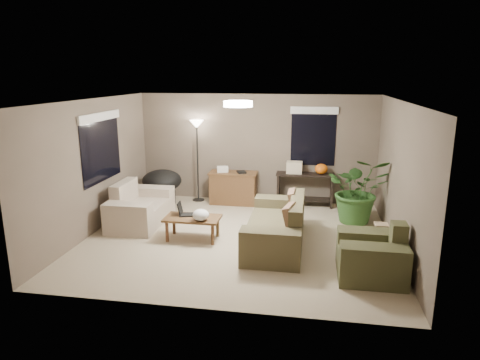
% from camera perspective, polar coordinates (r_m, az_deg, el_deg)
% --- Properties ---
extents(room_shell, '(5.50, 5.50, 5.50)m').
position_cam_1_polar(room_shell, '(7.59, -0.25, 1.11)').
color(room_shell, '#C2B190').
rests_on(room_shell, ground).
extents(main_sofa, '(0.95, 2.20, 0.85)m').
position_cam_1_polar(main_sofa, '(7.60, 5.07, -6.46)').
color(main_sofa, brown).
rests_on(main_sofa, ground).
extents(throw_pillows, '(0.32, 1.37, 0.47)m').
position_cam_1_polar(throw_pillows, '(7.47, 7.08, -3.99)').
color(throw_pillows, '#8C7251').
rests_on(throw_pillows, main_sofa).
extents(loveseat, '(0.90, 1.60, 0.85)m').
position_cam_1_polar(loveseat, '(8.85, -13.26, -3.78)').
color(loveseat, beige).
rests_on(loveseat, ground).
extents(armchair, '(0.95, 1.00, 0.85)m').
position_cam_1_polar(armchair, '(6.73, 17.19, -9.80)').
color(armchair, '#4E5030').
rests_on(armchair, ground).
extents(coffee_table, '(1.00, 0.55, 0.42)m').
position_cam_1_polar(coffee_table, '(7.83, -6.36, -5.37)').
color(coffee_table, brown).
rests_on(coffee_table, ground).
extents(laptop, '(0.39, 0.30, 0.24)m').
position_cam_1_polar(laptop, '(7.92, -7.36, -4.23)').
color(laptop, black).
rests_on(laptop, coffee_table).
extents(plastic_bag, '(0.33, 0.31, 0.21)m').
position_cam_1_polar(plastic_bag, '(7.59, -5.24, -4.66)').
color(plastic_bag, white).
rests_on(plastic_bag, coffee_table).
extents(desk, '(1.10, 0.50, 0.75)m').
position_cam_1_polar(desk, '(9.89, -0.90, -1.04)').
color(desk, brown).
rests_on(desk, ground).
extents(desk_papers, '(0.72, 0.32, 0.12)m').
position_cam_1_polar(desk_papers, '(9.81, -1.81, 1.37)').
color(desk_papers, silver).
rests_on(desk_papers, desk).
extents(console_table, '(1.30, 0.40, 0.75)m').
position_cam_1_polar(console_table, '(9.86, 8.63, -0.91)').
color(console_table, black).
rests_on(console_table, ground).
extents(pumpkin, '(0.34, 0.34, 0.23)m').
position_cam_1_polar(pumpkin, '(9.76, 10.78, 1.45)').
color(pumpkin, orange).
rests_on(pumpkin, console_table).
extents(cardboard_box, '(0.35, 0.27, 0.26)m').
position_cam_1_polar(cardboard_box, '(9.76, 7.26, 1.67)').
color(cardboard_box, beige).
rests_on(cardboard_box, console_table).
extents(papasan_chair, '(1.16, 1.16, 0.80)m').
position_cam_1_polar(papasan_chair, '(10.04, -10.36, -0.54)').
color(papasan_chair, black).
rests_on(papasan_chair, ground).
extents(floor_lamp, '(0.32, 0.32, 1.91)m').
position_cam_1_polar(floor_lamp, '(9.96, -5.78, 6.15)').
color(floor_lamp, black).
rests_on(floor_lamp, ground).
extents(ceiling_fixture, '(0.50, 0.50, 0.10)m').
position_cam_1_polar(ceiling_fixture, '(7.41, -0.26, 10.11)').
color(ceiling_fixture, white).
rests_on(ceiling_fixture, room_shell).
extents(houseplant, '(1.23, 1.36, 1.06)m').
position_cam_1_polar(houseplant, '(8.93, 15.45, -2.19)').
color(houseplant, '#2D5923').
rests_on(houseplant, ground).
extents(cat_scratching_post, '(0.32, 0.32, 0.50)m').
position_cam_1_polar(cat_scratching_post, '(7.66, 18.18, -7.59)').
color(cat_scratching_post, tan).
rests_on(cat_scratching_post, ground).
extents(window_left, '(0.05, 1.56, 1.33)m').
position_cam_1_polar(window_left, '(8.65, -18.09, 5.61)').
color(window_left, black).
rests_on(window_left, room_shell).
extents(window_back, '(1.06, 0.05, 1.33)m').
position_cam_1_polar(window_back, '(9.83, 9.79, 7.03)').
color(window_back, black).
rests_on(window_back, room_shell).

